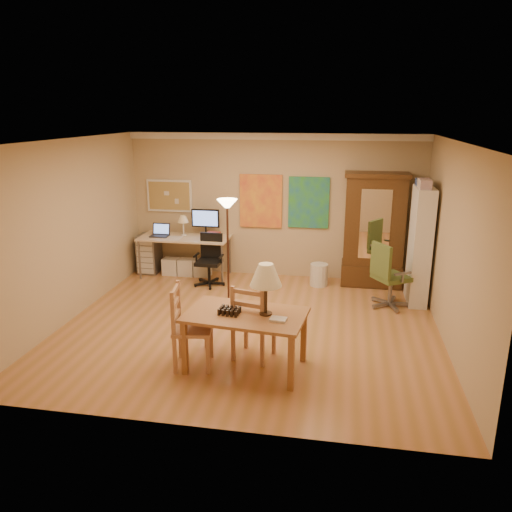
% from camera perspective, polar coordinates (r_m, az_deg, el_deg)
% --- Properties ---
extents(floor, '(5.50, 5.50, 0.00)m').
position_cam_1_polar(floor, '(7.49, -0.75, -8.07)').
color(floor, '#A9733C').
rests_on(floor, ground).
extents(crown_molding, '(5.50, 0.08, 0.12)m').
position_cam_1_polar(crown_molding, '(9.26, 2.13, 13.50)').
color(crown_molding, white).
rests_on(crown_molding, floor).
extents(corkboard, '(0.90, 0.04, 0.62)m').
position_cam_1_polar(corkboard, '(9.89, -9.86, 6.80)').
color(corkboard, tan).
rests_on(corkboard, floor).
extents(art_panel_left, '(0.80, 0.04, 1.00)m').
position_cam_1_polar(art_panel_left, '(9.44, 0.55, 6.29)').
color(art_panel_left, yellow).
rests_on(art_panel_left, floor).
extents(art_panel_right, '(0.75, 0.04, 0.95)m').
position_cam_1_polar(art_panel_right, '(9.33, 6.04, 6.09)').
color(art_panel_right, teal).
rests_on(art_panel_right, floor).
extents(dining_table, '(1.53, 1.02, 1.36)m').
position_cam_1_polar(dining_table, '(6.02, -0.37, -5.41)').
color(dining_table, '#905E2F').
rests_on(dining_table, floor).
extents(ladder_chair_back, '(0.56, 0.55, 1.01)m').
position_cam_1_polar(ladder_chair_back, '(6.40, -0.37, -7.82)').
color(ladder_chair_back, '#A56B4B').
rests_on(ladder_chair_back, floor).
extents(ladder_chair_left, '(0.54, 0.56, 1.05)m').
position_cam_1_polar(ladder_chair_left, '(6.27, -7.54, -8.28)').
color(ladder_chair_left, '#A56B4B').
rests_on(ladder_chair_left, floor).
extents(torchiere_lamp, '(0.32, 0.32, 1.77)m').
position_cam_1_polar(torchiere_lamp, '(7.85, -3.29, 3.98)').
color(torchiere_lamp, '#3E2218').
rests_on(torchiere_lamp, floor).
extents(computer_desk, '(1.71, 0.75, 1.30)m').
position_cam_1_polar(computer_desk, '(9.68, -7.84, 0.47)').
color(computer_desk, beige).
rests_on(computer_desk, floor).
extents(office_chair_black, '(0.58, 0.58, 0.94)m').
position_cam_1_polar(office_chair_black, '(9.19, -5.32, -1.77)').
color(office_chair_black, black).
rests_on(office_chair_black, floor).
extents(office_chair_green, '(0.68, 0.68, 1.08)m').
position_cam_1_polar(office_chair_green, '(8.40, 14.89, -3.76)').
color(office_chair_green, slate).
rests_on(office_chair_green, floor).
extents(drawer_cart, '(0.38, 0.46, 0.76)m').
position_cam_1_polar(drawer_cart, '(10.04, -12.12, 0.26)').
color(drawer_cart, slate).
rests_on(drawer_cart, floor).
extents(armoire, '(1.12, 0.53, 2.05)m').
position_cam_1_polar(armoire, '(9.22, 13.26, 2.07)').
color(armoire, '#3B2810').
rests_on(armoire, floor).
extents(bookshelf, '(0.29, 0.77, 1.93)m').
position_cam_1_polar(bookshelf, '(8.57, 18.20, 1.07)').
color(bookshelf, white).
rests_on(bookshelf, floor).
extents(wastebin, '(0.33, 0.33, 0.41)m').
position_cam_1_polar(wastebin, '(9.19, 7.21, -2.13)').
color(wastebin, silver).
rests_on(wastebin, floor).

